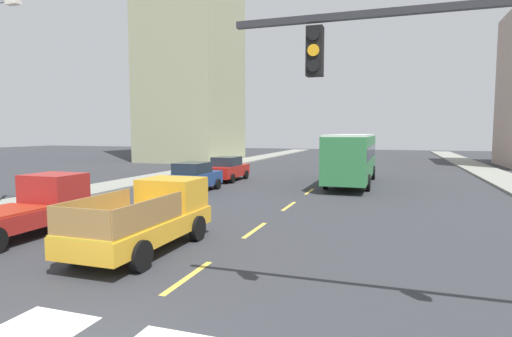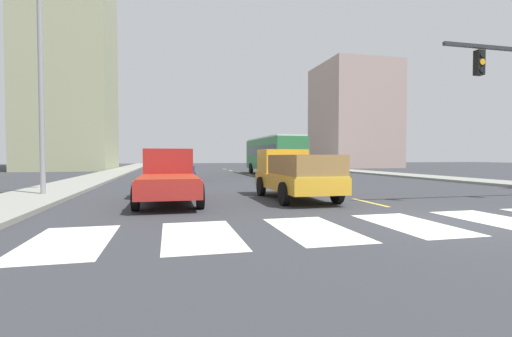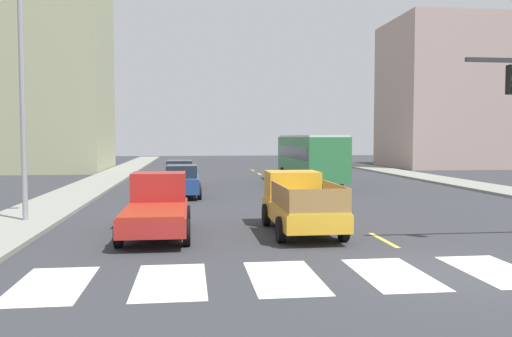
{
  "view_description": "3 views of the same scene",
  "coord_description": "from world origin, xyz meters",
  "px_view_note": "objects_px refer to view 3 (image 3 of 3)",
  "views": [
    {
      "loc": [
        4.58,
        -4.58,
        3.47
      ],
      "look_at": [
        -0.69,
        11.19,
        1.99
      ],
      "focal_mm": 28.86,
      "sensor_mm": 36.0,
      "label": 1
    },
    {
      "loc": [
        -7.04,
        -7.63,
        1.67
      ],
      "look_at": [
        -2.11,
        12.72,
        0.96
      ],
      "focal_mm": 25.31,
      "sensor_mm": 36.0,
      "label": 2
    },
    {
      "loc": [
        -5.95,
        -11.82,
        3.2
      ],
      "look_at": [
        -2.34,
        17.47,
        1.46
      ],
      "focal_mm": 37.44,
      "sensor_mm": 36.0,
      "label": 3
    }
  ],
  "objects_px": {
    "pickup_stakebed": "(299,203)",
    "sedan_mid": "(182,181)",
    "pickup_dark": "(157,206)",
    "sedan_near_left": "(180,174)",
    "streetlight_left": "(27,88)",
    "city_bus": "(310,156)"
  },
  "relations": [
    {
      "from": "sedan_mid",
      "to": "pickup_dark",
      "type": "bearing_deg",
      "value": -93.98
    },
    {
      "from": "pickup_dark",
      "to": "sedan_near_left",
      "type": "height_order",
      "value": "pickup_dark"
    },
    {
      "from": "sedan_near_left",
      "to": "streetlight_left",
      "type": "xyz_separation_m",
      "value": [
        -5.21,
        -13.93,
        4.11
      ]
    },
    {
      "from": "city_bus",
      "to": "sedan_mid",
      "type": "height_order",
      "value": "city_bus"
    },
    {
      "from": "pickup_stakebed",
      "to": "streetlight_left",
      "type": "relative_size",
      "value": 0.58
    },
    {
      "from": "sedan_near_left",
      "to": "streetlight_left",
      "type": "distance_m",
      "value": 15.43
    },
    {
      "from": "city_bus",
      "to": "streetlight_left",
      "type": "distance_m",
      "value": 20.36
    },
    {
      "from": "pickup_stakebed",
      "to": "pickup_dark",
      "type": "xyz_separation_m",
      "value": [
        -4.78,
        -0.05,
        -0.02
      ]
    },
    {
      "from": "pickup_dark",
      "to": "sedan_near_left",
      "type": "xyz_separation_m",
      "value": [
        0.41,
        16.6,
        -0.06
      ]
    },
    {
      "from": "pickup_stakebed",
      "to": "city_bus",
      "type": "relative_size",
      "value": 0.48
    },
    {
      "from": "pickup_stakebed",
      "to": "city_bus",
      "type": "height_order",
      "value": "city_bus"
    },
    {
      "from": "city_bus",
      "to": "sedan_near_left",
      "type": "height_order",
      "value": "city_bus"
    },
    {
      "from": "pickup_dark",
      "to": "sedan_near_left",
      "type": "distance_m",
      "value": 16.61
    },
    {
      "from": "city_bus",
      "to": "sedan_near_left",
      "type": "bearing_deg",
      "value": -177.28
    },
    {
      "from": "city_bus",
      "to": "streetlight_left",
      "type": "height_order",
      "value": "streetlight_left"
    },
    {
      "from": "sedan_near_left",
      "to": "streetlight_left",
      "type": "bearing_deg",
      "value": -109.64
    },
    {
      "from": "streetlight_left",
      "to": "pickup_dark",
      "type": "bearing_deg",
      "value": -29.11
    },
    {
      "from": "sedan_near_left",
      "to": "pickup_dark",
      "type": "bearing_deg",
      "value": -90.59
    },
    {
      "from": "sedan_mid",
      "to": "streetlight_left",
      "type": "bearing_deg",
      "value": -124.12
    },
    {
      "from": "city_bus",
      "to": "streetlight_left",
      "type": "xyz_separation_m",
      "value": [
        -13.84,
        -14.62,
        3.02
      ]
    },
    {
      "from": "pickup_stakebed",
      "to": "sedan_mid",
      "type": "relative_size",
      "value": 1.18
    },
    {
      "from": "city_bus",
      "to": "sedan_mid",
      "type": "relative_size",
      "value": 2.45
    }
  ]
}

